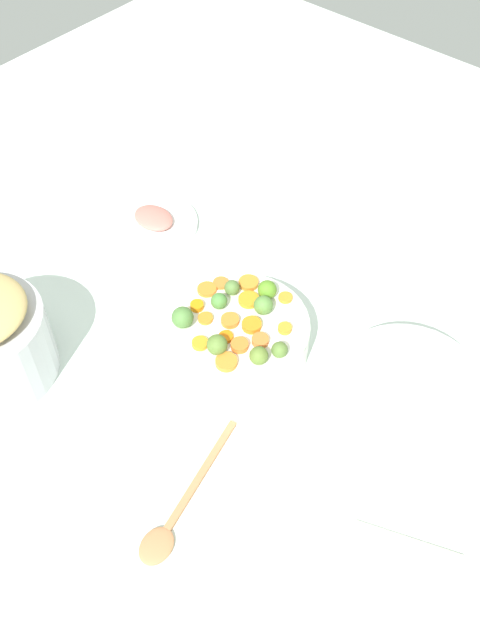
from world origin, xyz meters
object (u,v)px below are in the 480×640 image
(wooden_spoon, at_px, (173,519))
(ham_plate, at_px, (150,224))
(serving_bowl_carrots, at_px, (240,337))
(casserole_dish, at_px, (404,404))

(wooden_spoon, xyz_separation_m, ham_plate, (-0.51, 0.45, 0.00))
(wooden_spoon, bearing_deg, serving_bowl_carrots, 113.52)
(wooden_spoon, xyz_separation_m, casserole_dish, (0.17, 0.38, 0.05))
(serving_bowl_carrots, bearing_deg, wooden_spoon, -66.48)
(ham_plate, bearing_deg, serving_bowl_carrots, -19.28)
(serving_bowl_carrots, bearing_deg, casserole_dish, 10.20)
(casserole_dish, bearing_deg, ham_plate, 173.84)
(serving_bowl_carrots, distance_m, wooden_spoon, 0.36)
(wooden_spoon, relative_size, ham_plate, 1.34)
(serving_bowl_carrots, height_order, casserole_dish, casserole_dish)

